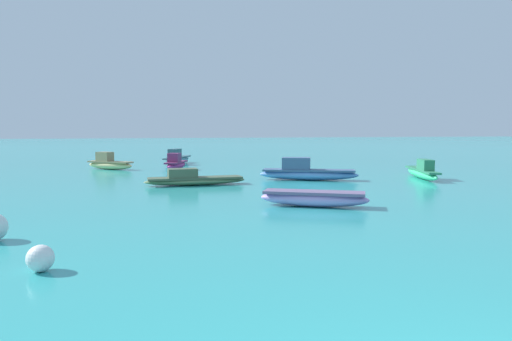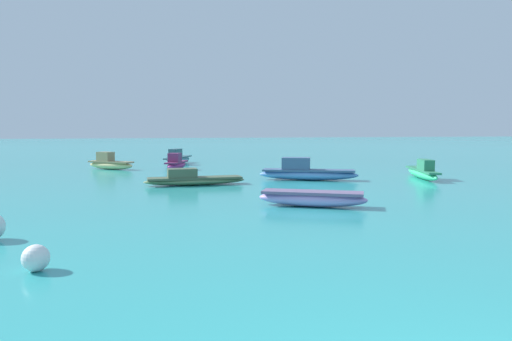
{
  "view_description": "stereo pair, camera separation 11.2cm",
  "coord_description": "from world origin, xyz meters",
  "views": [
    {
      "loc": [
        -2.58,
        -1.36,
        2.09
      ],
      "look_at": [
        3.35,
        18.45,
        0.25
      ],
      "focal_mm": 32.0,
      "sensor_mm": 36.0,
      "label": 1
    },
    {
      "loc": [
        -2.47,
        -1.4,
        2.09
      ],
      "look_at": [
        3.35,
        18.45,
        0.25
      ],
      "focal_mm": 32.0,
      "sensor_mm": 36.0,
      "label": 2
    }
  ],
  "objects": [
    {
      "name": "moored_boat_5",
      "position": [
        2.48,
        10.02,
        0.24
      ],
      "size": [
        2.94,
        2.11,
        0.42
      ],
      "rotation": [
        0.0,
        0.0,
        -0.52
      ],
      "color": "#BA95DC",
      "rests_on": "ground_plane"
    },
    {
      "name": "moored_boat_6",
      "position": [
        0.07,
        15.84,
        0.22
      ],
      "size": [
        3.87,
        0.91,
        0.64
      ],
      "rotation": [
        0.0,
        0.0,
        -0.02
      ],
      "color": "#6E8D5E",
      "rests_on": "ground_plane"
    },
    {
      "name": "mooring_buoy_0",
      "position": [
        -3.74,
        5.85,
        0.2
      ],
      "size": [
        0.4,
        0.4,
        0.4
      ],
      "color": "white",
      "rests_on": "ground_plane"
    },
    {
      "name": "moored_boat_4",
      "position": [
        0.75,
        26.61,
        0.34
      ],
      "size": [
        2.25,
        3.77,
        0.96
      ],
      "rotation": [
        0.0,
        0.0,
        1.12
      ],
      "color": "teal",
      "rests_on": "ground_plane"
    },
    {
      "name": "moored_boat_1",
      "position": [
        -3.14,
        24.04,
        0.33
      ],
      "size": [
        2.57,
        2.4,
        0.92
      ],
      "rotation": [
        0.0,
        0.0,
        -0.73
      ],
      "color": "#E9D387",
      "rests_on": "ground_plane"
    },
    {
      "name": "moored_boat_3",
      "position": [
        0.26,
        23.03,
        0.31
      ],
      "size": [
        1.58,
        2.38,
        0.88
      ],
      "rotation": [
        0.0,
        0.0,
        1.14
      ],
      "color": "#C0378A",
      "rests_on": "ground_plane"
    },
    {
      "name": "moored_boat_0",
      "position": [
        4.88,
        16.22,
        0.33
      ],
      "size": [
        4.09,
        2.5,
        0.94
      ],
      "rotation": [
        0.0,
        0.0,
        -0.44
      ],
      "color": "#6595DB",
      "rests_on": "ground_plane"
    },
    {
      "name": "moored_boat_2",
      "position": [
        9.94,
        15.36,
        0.3
      ],
      "size": [
        1.95,
        4.03,
        0.85
      ],
      "rotation": [
        0.0,
        0.0,
        1.2
      ],
      "color": "#3BCF88",
      "rests_on": "ground_plane"
    }
  ]
}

